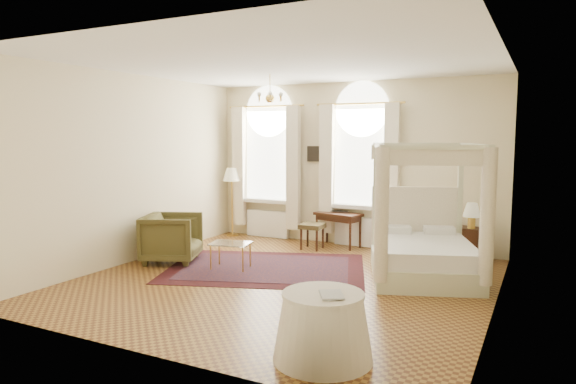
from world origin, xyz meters
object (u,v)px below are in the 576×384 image
armchair (172,238)px  floor_lamp (232,178)px  coffee_table (231,245)px  side_table (323,327)px  writing_desk (338,218)px  stool (312,228)px  nightstand (469,244)px  canopy_bed (423,248)px

armchair → floor_lamp: size_ratio=0.62×
coffee_table → side_table: side_table is taller
writing_desk → stool: writing_desk is taller
nightstand → writing_desk: bearing=180.0°
side_table → floor_lamp: bearing=130.8°
stool → canopy_bed: bearing=-25.0°
writing_desk → floor_lamp: size_ratio=0.66×
canopy_bed → writing_desk: bearing=142.3°
canopy_bed → coffee_table: bearing=-163.7°
nightstand → side_table: size_ratio=0.59×
floor_lamp → stool: bearing=-11.7°
canopy_bed → side_table: (-0.26, -3.42, -0.14)m
canopy_bed → stool: bearing=155.0°
canopy_bed → nightstand: (0.48, 1.57, -0.18)m
writing_desk → floor_lamp: (-2.53, 0.00, 0.71)m
nightstand → canopy_bed: bearing=-107.0°
canopy_bed → armchair: bearing=-167.5°
stool → side_table: (2.15, -4.54, -0.08)m
canopy_bed → floor_lamp: (-4.56, 1.57, 0.81)m
stool → coffee_table: bearing=-106.6°
coffee_table → stool: bearing=73.4°
canopy_bed → nightstand: bearing=73.0°
armchair → coffee_table: 1.20m
writing_desk → stool: bearing=-129.9°
writing_desk → coffee_table: writing_desk is taller
canopy_bed → stool: 2.66m
armchair → coffee_table: size_ratio=1.29×
armchair → stool: bearing=-64.4°
canopy_bed → side_table: canopy_bed is taller
stool → armchair: armchair is taller
canopy_bed → writing_desk: 2.57m
floor_lamp → side_table: 6.66m
stool → floor_lamp: 2.37m
canopy_bed → armchair: size_ratio=2.48×
coffee_table → floor_lamp: floor_lamp is taller
nightstand → writing_desk: 2.53m
writing_desk → armchair: armchair is taller
nightstand → floor_lamp: (-5.05, 0.00, 1.00)m
canopy_bed → side_table: 3.43m
nightstand → side_table: (-0.74, -4.99, 0.04)m
nightstand → floor_lamp: bearing=180.0°
writing_desk → stool: (-0.37, -0.45, -0.17)m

